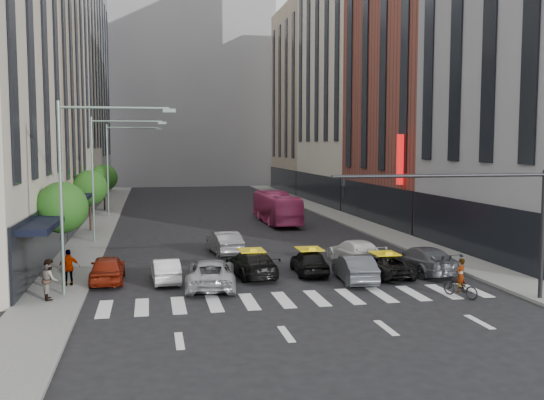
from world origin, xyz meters
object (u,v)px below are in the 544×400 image
car_red (107,269)px  motorcycle (460,287)px  streetlamp_far (117,158)px  bus (277,208)px  streetlamp_near (82,171)px  taxi_center (309,262)px  streetlamp_mid (106,162)px  pedestrian_far (69,267)px  pedestrian_near (49,279)px  car_white_front (166,270)px  taxi_left (252,264)px

car_red → motorcycle: (16.43, -6.47, -0.23)m
streetlamp_far → bus: streetlamp_far is taller
streetlamp_near → bus: streetlamp_near is taller
streetlamp_near → motorcycle: 18.47m
taxi_center → streetlamp_far: bearing=-65.3°
streetlamp_near → streetlamp_mid: size_ratio=1.00×
streetlamp_far → pedestrian_far: size_ratio=4.97×
taxi_center → pedestrian_near: size_ratio=2.20×
motorcycle → streetlamp_near: bearing=-36.8°
streetlamp_far → motorcycle: streetlamp_far is taller
streetlamp_near → motorcycle: (17.27, -3.67, -5.40)m
streetlamp_near → car_red: 5.95m
streetlamp_mid → taxi_center: bearing=-48.7°
car_red → streetlamp_near: bearing=72.9°
bus → pedestrian_far: bus is taller
pedestrian_far → streetlamp_mid: bearing=-106.0°
pedestrian_near → pedestrian_far: bearing=-23.6°
taxi_center → pedestrian_far: pedestrian_far is taller
car_white_front → motorcycle: 14.72m
taxi_center → motorcycle: bearing=134.3°
streetlamp_far → taxi_center: bearing=-68.3°
taxi_left → pedestrian_far: (-9.37, -0.94, 0.35)m
streetlamp_far → car_red: 29.67m
streetlamp_near → pedestrian_far: bearing=117.2°
streetlamp_mid → car_red: bearing=-86.3°
car_red → pedestrian_near: pedestrian_near is taller
bus → motorcycle: bus is taller
streetlamp_near → streetlamp_mid: bearing=90.0°
car_red → taxi_center: size_ratio=1.05×
streetlamp_mid → taxi_left: (8.43, -13.23, -5.20)m
streetlamp_near → taxi_left: 10.28m
bus → taxi_left: bearing=73.6°
streetlamp_mid → streetlamp_far: bearing=90.0°
streetlamp_near → pedestrian_near: streetlamp_near is taller
car_white_front → pedestrian_far: size_ratio=2.10×
car_red → motorcycle: 17.66m
pedestrian_far → taxi_center: bearing=171.9°
car_red → car_white_front: 3.02m
streetlamp_mid → bus: streetlamp_mid is taller
streetlamp_mid → pedestrian_near: streetlamp_mid is taller
car_white_front → taxi_center: (7.84, 0.42, 0.07)m
streetlamp_near → motorcycle: streetlamp_near is taller
streetlamp_mid → motorcycle: streetlamp_mid is taller
streetlamp_mid → car_white_front: bearing=-74.4°
bus → pedestrian_near: size_ratio=5.57×
taxi_left → motorcycle: (8.85, -6.44, -0.21)m
taxi_center → bus: size_ratio=0.40×
streetlamp_mid → car_red: (0.84, -13.20, -5.18)m
streetlamp_near → streetlamp_far: bearing=90.0°
streetlamp_near → pedestrian_near: (-1.45, -0.87, -4.83)m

